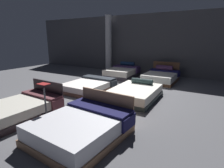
# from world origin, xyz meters

# --- Properties ---
(ground_plane) EXTENTS (18.00, 18.00, 0.02)m
(ground_plane) POSITION_xyz_m (0.00, 0.00, -0.01)
(ground_plane) COLOR #5B5B60
(showroom_back_wall) EXTENTS (18.00, 0.06, 3.50)m
(showroom_back_wall) POSITION_xyz_m (0.00, 4.60, 1.75)
(showroom_back_wall) COLOR #47474C
(showroom_back_wall) RESTS_ON ground_plane
(bed_0) EXTENTS (1.55, 1.98, 0.82)m
(bed_0) POSITION_xyz_m (-1.09, -3.15, 0.22)
(bed_0) COLOR black
(bed_0) RESTS_ON ground_plane
(bed_1) EXTENTS (1.78, 2.04, 0.82)m
(bed_1) POSITION_xyz_m (1.08, -3.19, 0.24)
(bed_1) COLOR #946D4F
(bed_1) RESTS_ON ground_plane
(bed_2) EXTENTS (1.67, 2.05, 0.43)m
(bed_2) POSITION_xyz_m (-1.09, -0.14, 0.18)
(bed_2) COLOR brown
(bed_2) RESTS_ON ground_plane
(bed_3) EXTENTS (1.56, 2.16, 0.59)m
(bed_3) POSITION_xyz_m (1.01, -0.18, 0.20)
(bed_3) COLOR #263233
(bed_3) RESTS_ON ground_plane
(bed_4) EXTENTS (1.60, 2.11, 0.77)m
(bed_4) POSITION_xyz_m (-1.11, 2.90, 0.26)
(bed_4) COLOR #2B2730
(bed_4) RESTS_ON ground_plane
(bed_5) EXTENTS (1.56, 2.01, 0.88)m
(bed_5) POSITION_xyz_m (1.05, 2.95, 0.25)
(bed_5) COLOR brown
(bed_5) RESTS_ON ground_plane
(price_sign) EXTENTS (0.28, 0.24, 1.08)m
(price_sign) POSITION_xyz_m (0.00, -3.22, 0.42)
(price_sign) COLOR #3F3F44
(price_sign) RESTS_ON ground_plane
(support_pillar) EXTENTS (0.40, 0.40, 3.50)m
(support_pillar) POSITION_xyz_m (-2.76, 4.12, 1.75)
(support_pillar) COLOR silver
(support_pillar) RESTS_ON ground_plane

